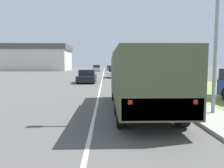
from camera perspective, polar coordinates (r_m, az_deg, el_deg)
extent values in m
plane|color=#565451|center=(38.99, -2.34, 2.38)|extent=(180.00, 180.00, 0.00)
cube|color=silver|center=(38.99, -2.34, 2.38)|extent=(0.12, 120.00, 0.00)
cube|color=#9E9B93|center=(39.19, 4.26, 2.47)|extent=(1.80, 120.00, 0.12)
cube|color=olive|center=(39.89, 10.56, 2.37)|extent=(7.00, 120.00, 0.02)
cube|color=#545B3D|center=(12.49, 5.23, 2.68)|extent=(2.30, 2.21, 1.92)
cube|color=#4C5138|center=(8.57, 8.40, 1.89)|extent=(2.30, 5.69, 2.08)
cube|color=#545B3D|center=(5.95, 13.03, -6.45)|extent=(2.19, 0.10, 0.60)
cube|color=red|center=(5.74, 4.73, -4.73)|extent=(0.12, 0.06, 0.12)
cube|color=red|center=(6.17, 20.92, -4.36)|extent=(0.12, 0.06, 0.12)
cylinder|color=black|center=(12.38, 0.65, -1.91)|extent=(0.30, 1.02, 1.02)
cylinder|color=black|center=(12.62, 9.77, -1.85)|extent=(0.30, 1.02, 1.02)
cylinder|color=black|center=(7.20, 2.36, -7.29)|extent=(0.30, 1.02, 1.02)
cylinder|color=black|center=(7.60, 17.69, -6.86)|extent=(0.30, 1.02, 1.02)
cylinder|color=black|center=(8.87, 1.58, -4.86)|extent=(0.30, 1.02, 1.02)
cylinder|color=black|center=(9.20, 14.16, -4.65)|extent=(0.30, 1.02, 1.02)
cube|color=black|center=(23.89, -6.53, 1.52)|extent=(1.88, 4.54, 0.59)
cube|color=black|center=(23.95, -6.53, 2.99)|extent=(1.65, 2.04, 0.63)
cylinder|color=black|center=(25.43, -8.14, 1.40)|extent=(0.20, 0.64, 0.64)
cylinder|color=black|center=(25.29, -4.35, 1.42)|extent=(0.20, 0.64, 0.64)
cylinder|color=black|center=(22.55, -8.96, 0.88)|extent=(0.20, 0.64, 0.64)
cylinder|color=black|center=(22.40, -4.69, 0.89)|extent=(0.20, 0.64, 0.64)
cube|color=silver|center=(31.95, 0.57, 2.61)|extent=(1.86, 4.41, 0.66)
cube|color=black|center=(32.01, 0.56, 3.81)|extent=(1.64, 1.98, 0.68)
cylinder|color=black|center=(33.35, -0.95, 2.41)|extent=(0.20, 0.64, 0.64)
cylinder|color=black|center=(33.41, 1.90, 2.41)|extent=(0.20, 0.64, 0.64)
cylinder|color=black|center=(30.53, -0.89, 2.13)|extent=(0.20, 0.64, 0.64)
cylinder|color=black|center=(30.60, 2.23, 2.13)|extent=(0.20, 0.64, 0.64)
cube|color=tan|center=(44.37, 0.57, 3.38)|extent=(1.76, 4.35, 0.61)
cube|color=black|center=(44.44, 0.57, 4.19)|extent=(1.55, 1.96, 0.65)
cylinder|color=black|center=(45.74, -0.47, 3.24)|extent=(0.20, 0.64, 0.64)
cylinder|color=black|center=(45.80, 1.48, 3.24)|extent=(0.20, 0.64, 0.64)
cylinder|color=black|center=(42.96, -0.40, 3.09)|extent=(0.20, 0.64, 0.64)
cylinder|color=black|center=(43.02, 1.68, 3.10)|extent=(0.20, 0.64, 0.64)
cube|color=#B7BABF|center=(56.84, -4.04, 3.88)|extent=(1.91, 4.12, 0.72)
cube|color=black|center=(56.91, -4.04, 4.61)|extent=(1.68, 1.85, 0.73)
cylinder|color=black|center=(58.21, -4.83, 3.70)|extent=(0.20, 0.64, 0.64)
cylinder|color=black|center=(58.14, -3.14, 3.71)|extent=(0.20, 0.64, 0.64)
cylinder|color=black|center=(55.58, -4.98, 3.61)|extent=(0.20, 0.64, 0.64)
cylinder|color=black|center=(55.50, -3.21, 3.62)|extent=(0.20, 0.64, 0.64)
cube|color=#336B3D|center=(66.33, -0.64, 4.06)|extent=(1.73, 4.14, 0.58)
cube|color=black|center=(66.40, -0.64, 4.58)|extent=(1.53, 1.86, 0.62)
cylinder|color=black|center=(67.65, -1.31, 3.96)|extent=(0.20, 0.64, 0.64)
cylinder|color=black|center=(67.67, -0.01, 3.96)|extent=(0.20, 0.64, 0.64)
cylinder|color=black|center=(65.00, -1.30, 3.90)|extent=(0.20, 0.64, 0.64)
cylinder|color=black|center=(65.03, 0.06, 3.90)|extent=(0.20, 0.64, 0.64)
cylinder|color=gray|center=(9.74, 25.84, 17.75)|extent=(0.14, 0.14, 8.28)
cube|color=beige|center=(67.24, -19.43, 5.85)|extent=(19.20, 12.30, 5.81)
cube|color=#514C47|center=(67.39, -19.53, 8.93)|extent=(19.96, 12.80, 1.45)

